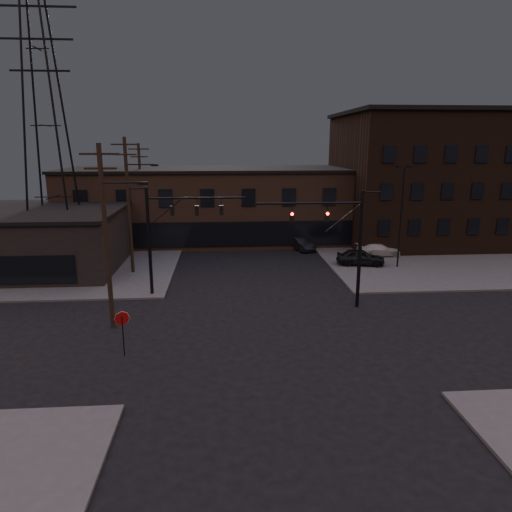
{
  "coord_description": "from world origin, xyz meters",
  "views": [
    {
      "loc": [
        -2.66,
        -24.71,
        10.96
      ],
      "look_at": [
        -0.44,
        5.43,
        3.5
      ],
      "focal_mm": 32.0,
      "sensor_mm": 36.0,
      "label": 1
    }
  ],
  "objects": [
    {
      "name": "sidewalk_nw",
      "position": [
        -22.0,
        22.0,
        0.07
      ],
      "size": [
        30.0,
        30.0,
        0.15
      ],
      "primitive_type": "cube",
      "color": "#474744",
      "rests_on": "ground"
    },
    {
      "name": "building_left",
      "position": [
        -20.0,
        16.0,
        2.5
      ],
      "size": [
        16.0,
        12.0,
        5.0
      ],
      "primitive_type": "cube",
      "color": "black",
      "rests_on": "ground"
    },
    {
      "name": "sidewalk_ne",
      "position": [
        22.0,
        22.0,
        0.07
      ],
      "size": [
        30.0,
        30.0,
        0.15
      ],
      "primitive_type": "cube",
      "color": "#474744",
      "rests_on": "ground"
    },
    {
      "name": "transmission_tower",
      "position": [
        -18.0,
        18.0,
        12.5
      ],
      "size": [
        7.0,
        7.0,
        25.0
      ],
      "primitive_type": null,
      "color": "black",
      "rests_on": "ground"
    },
    {
      "name": "stop_sign",
      "position": [
        -8.0,
        -1.99,
        1.84
      ],
      "size": [
        0.72,
        0.33,
        2.48
      ],
      "color": "black",
      "rests_on": "ground"
    },
    {
      "name": "traffic_signal_far",
      "position": [
        -6.72,
        8.0,
        5.01
      ],
      "size": [
        7.12,
        0.24,
        8.0
      ],
      "color": "black",
      "rests_on": "ground"
    },
    {
      "name": "utility_pole_mid",
      "position": [
        -10.44,
        14.0,
        6.13
      ],
      "size": [
        3.7,
        0.28,
        11.5
      ],
      "color": "black",
      "rests_on": "ground"
    },
    {
      "name": "parked_car_lot_b",
      "position": [
        12.66,
        18.21,
        0.78
      ],
      "size": [
        4.43,
        1.97,
        1.26
      ],
      "primitive_type": "imported",
      "rotation": [
        0.0,
        0.0,
        1.62
      ],
      "color": "silver",
      "rests_on": "sidewalk_ne"
    },
    {
      "name": "building_row",
      "position": [
        0.0,
        28.0,
        4.0
      ],
      "size": [
        40.0,
        12.0,
        8.0
      ],
      "primitive_type": "cube",
      "color": "brown",
      "rests_on": "ground"
    },
    {
      "name": "utility_pole_near",
      "position": [
        -9.43,
        2.0,
        5.87
      ],
      "size": [
        3.7,
        0.28,
        11.0
      ],
      "color": "black",
      "rests_on": "ground"
    },
    {
      "name": "parked_car_lot_a",
      "position": [
        9.84,
        14.89,
        0.88
      ],
      "size": [
        4.55,
        2.48,
        1.47
      ],
      "primitive_type": "imported",
      "rotation": [
        0.0,
        0.0,
        1.39
      ],
      "color": "black",
      "rests_on": "sidewalk_ne"
    },
    {
      "name": "lot_light_b",
      "position": [
        19.0,
        19.0,
        5.51
      ],
      "size": [
        1.5,
        0.28,
        9.14
      ],
      "color": "black",
      "rests_on": "ground"
    },
    {
      "name": "lot_light_a",
      "position": [
        13.0,
        14.0,
        5.51
      ],
      "size": [
        1.5,
        0.28,
        9.14
      ],
      "color": "black",
      "rests_on": "ground"
    },
    {
      "name": "car_crossing",
      "position": [
        5.5,
        21.95,
        0.67
      ],
      "size": [
        2.73,
        4.29,
        1.34
      ],
      "primitive_type": "imported",
      "rotation": [
        0.0,
        0.0,
        0.36
      ],
      "color": "black",
      "rests_on": "ground"
    },
    {
      "name": "building_right",
      "position": [
        22.0,
        26.0,
        7.0
      ],
      "size": [
        22.0,
        16.0,
        14.0
      ],
      "primitive_type": "cube",
      "color": "black",
      "rests_on": "ground"
    },
    {
      "name": "utility_pole_far",
      "position": [
        -11.5,
        26.0,
        5.78
      ],
      "size": [
        2.2,
        0.28,
        11.0
      ],
      "color": "black",
      "rests_on": "ground"
    },
    {
      "name": "traffic_signal_near",
      "position": [
        5.36,
        4.5,
        4.93
      ],
      "size": [
        7.12,
        0.24,
        8.0
      ],
      "color": "black",
      "rests_on": "ground"
    },
    {
      "name": "ground",
      "position": [
        0.0,
        0.0,
        0.0
      ],
      "size": [
        140.0,
        140.0,
        0.0
      ],
      "primitive_type": "plane",
      "color": "black",
      "rests_on": "ground"
    }
  ]
}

